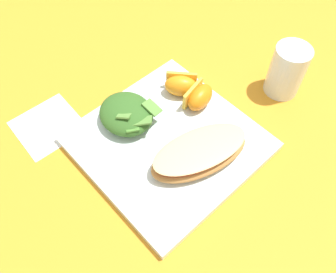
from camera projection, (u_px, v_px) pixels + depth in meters
name	position (u px, v px, depth m)	size (l,w,h in m)	color
ground	(168.00, 145.00, 0.61)	(3.00, 3.00, 0.00)	orange
white_plate	(168.00, 142.00, 0.61)	(0.28, 0.28, 0.02)	silver
cheesy_pizza_bread	(199.00, 153.00, 0.56)	(0.12, 0.19, 0.04)	#B77F42
green_salad_pile	(127.00, 114.00, 0.61)	(0.11, 0.09, 0.04)	#336023
orange_wedge_front	(199.00, 97.00, 0.63)	(0.05, 0.07, 0.04)	orange
orange_wedge_middle	(181.00, 85.00, 0.64)	(0.07, 0.07, 0.04)	orange
paper_napkin	(48.00, 126.00, 0.63)	(0.11, 0.11, 0.00)	white
drinking_clear_cup	(287.00, 71.00, 0.65)	(0.07, 0.07, 0.10)	silver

